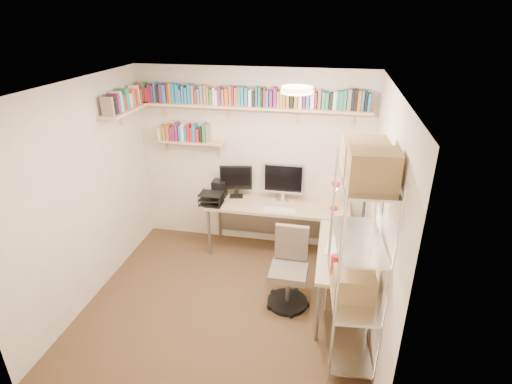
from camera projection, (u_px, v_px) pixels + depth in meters
ground at (227, 303)px, 4.69m from camera, size 3.20×3.20×0.00m
room_shell at (223, 182)px, 4.05m from camera, size 3.24×3.04×2.52m
wall_shelves at (218, 106)px, 5.08m from camera, size 3.12×1.09×0.80m
corner_desk at (284, 214)px, 5.15m from camera, size 2.23×1.94×1.29m
office_chair at (289, 273)px, 4.57m from camera, size 0.49×0.50×0.94m
wire_rack at (361, 220)px, 3.37m from camera, size 0.50×0.90×2.20m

